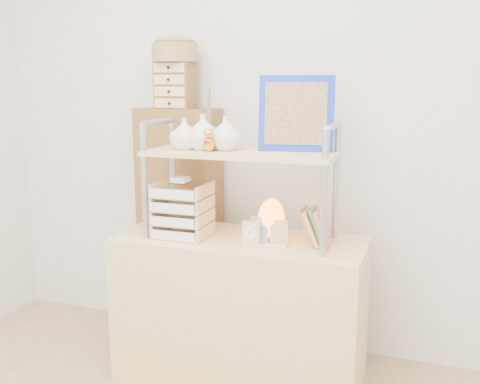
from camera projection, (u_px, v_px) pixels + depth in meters
The scene contains 10 objects.
room_shell at pixel (153, 13), 1.66m from camera, with size 3.42×3.41×2.61m.
desk at pixel (240, 311), 2.66m from camera, with size 1.20×0.50×0.75m, color tan.
cabinet at pixel (180, 226), 3.11m from camera, with size 0.45×0.24×1.35m, color brown.
hutch at pixel (233, 145), 2.52m from camera, with size 0.90×0.34×0.77m.
letter_tray at pixel (181, 213), 2.59m from camera, with size 0.25×0.23×0.29m.
salt_lamp at pixel (271, 219), 2.52m from camera, with size 0.13×0.13×0.20m.
desk_clock at pixel (251, 233), 2.46m from camera, with size 0.09×0.05×0.11m.
postcard_stand at pixel (268, 237), 2.48m from camera, with size 0.18×0.07×0.13m.
drawer_chest at pixel (176, 86), 2.93m from camera, with size 0.20×0.16×0.25m.
woven_basket at pixel (175, 53), 2.90m from camera, with size 0.25×0.25×0.10m, color brown.
Camera 1 is at (0.84, -1.15, 1.47)m, focal length 40.00 mm.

